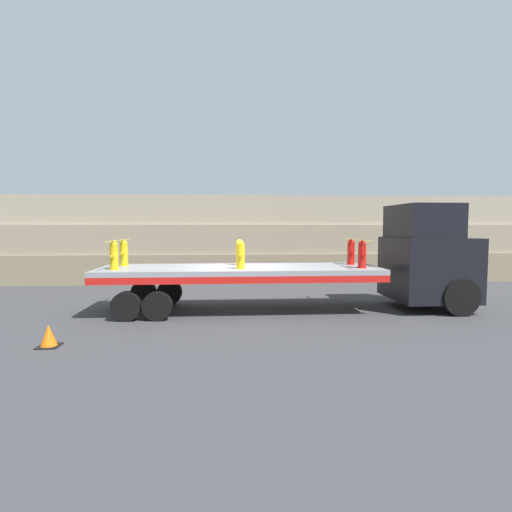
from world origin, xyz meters
TOP-DOWN VIEW (x-y plane):
  - ground_plane at (0.00, 0.00)m, footprint 120.00×120.00m
  - rock_cliff at (0.00, 7.33)m, footprint 60.00×3.30m
  - truck_cab at (6.02, 0.00)m, footprint 2.33×2.62m
  - flatbed_trailer at (-0.52, 0.00)m, footprint 8.49×2.57m
  - fire_hydrant_yellow_near_0 at (-3.65, -0.54)m, footprint 0.29×0.44m
  - fire_hydrant_yellow_far_0 at (-3.65, 0.54)m, footprint 0.29×0.44m
  - fire_hydrant_yellow_near_1 at (0.00, -0.54)m, footprint 0.29×0.44m
  - fire_hydrant_yellow_far_1 at (0.00, 0.54)m, footprint 0.29×0.44m
  - fire_hydrant_red_near_2 at (3.65, -0.54)m, footprint 0.29×0.44m
  - fire_hydrant_red_far_2 at (3.65, 0.54)m, footprint 0.29×0.44m
  - cargo_strap_rear at (-3.65, 0.00)m, footprint 0.05×2.67m
  - cargo_strap_middle at (3.65, 0.00)m, footprint 0.05×2.67m
  - traffic_cone at (-4.26, -3.45)m, footprint 0.45×0.45m

SIDE VIEW (x-z plane):
  - ground_plane at x=0.00m, z-range 0.00..0.00m
  - traffic_cone at x=-4.26m, z-range -0.01..0.48m
  - flatbed_trailer at x=-0.52m, z-range 0.43..1.79m
  - truck_cab at x=6.02m, z-range -0.03..3.27m
  - fire_hydrant_yellow_near_0 at x=-3.65m, z-range 1.35..2.18m
  - fire_hydrant_yellow_far_0 at x=-3.65m, z-range 1.35..2.18m
  - fire_hydrant_yellow_near_1 at x=0.00m, z-range 1.35..2.18m
  - fire_hydrant_yellow_far_1 at x=0.00m, z-range 1.35..2.18m
  - fire_hydrant_red_near_2 at x=3.65m, z-range 1.35..2.18m
  - fire_hydrant_red_far_2 at x=3.65m, z-range 1.35..2.18m
  - rock_cliff at x=0.00m, z-range 0.00..4.03m
  - cargo_strap_rear at x=-3.65m, z-range 2.19..2.20m
  - cargo_strap_middle at x=3.65m, z-range 2.19..2.20m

